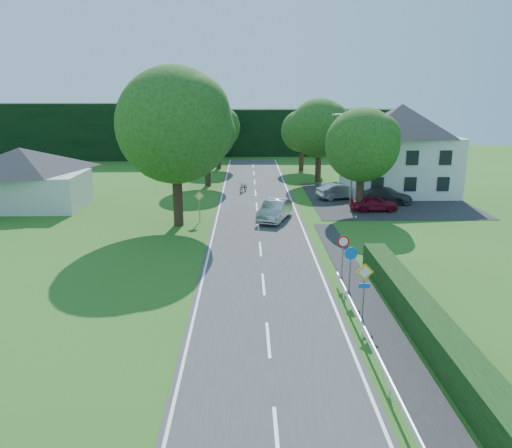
{
  "coord_description": "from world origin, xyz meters",
  "views": [
    {
      "loc": [
        -0.83,
        -12.4,
        9.89
      ],
      "look_at": [
        -0.31,
        16.38,
        2.12
      ],
      "focal_mm": 35.0,
      "sensor_mm": 36.0,
      "label": 1
    }
  ],
  "objects_px": {
    "parked_car_grey": "(386,195)",
    "parasol": "(362,184)",
    "streetlight": "(351,156)",
    "motorcycle": "(243,187)",
    "parked_car_red": "(374,203)",
    "parked_car_silver_a": "(341,191)",
    "parked_car_silver_b": "(421,189)",
    "moving_car": "(275,210)"
  },
  "relations": [
    {
      "from": "parked_car_red",
      "to": "parked_car_silver_a",
      "type": "height_order",
      "value": "parked_car_silver_a"
    },
    {
      "from": "moving_car",
      "to": "parked_car_silver_a",
      "type": "relative_size",
      "value": 1.08
    },
    {
      "from": "parked_car_red",
      "to": "parasol",
      "type": "height_order",
      "value": "parasol"
    },
    {
      "from": "moving_car",
      "to": "parked_car_silver_a",
      "type": "height_order",
      "value": "moving_car"
    },
    {
      "from": "parked_car_red",
      "to": "parked_car_grey",
      "type": "xyz_separation_m",
      "value": [
        1.93,
        3.29,
        0.01
      ]
    },
    {
      "from": "parked_car_silver_b",
      "to": "parked_car_red",
      "type": "bearing_deg",
      "value": 115.59
    },
    {
      "from": "motorcycle",
      "to": "parked_car_silver_a",
      "type": "bearing_deg",
      "value": -0.93
    },
    {
      "from": "motorcycle",
      "to": "streetlight",
      "type": "bearing_deg",
      "value": -15.61
    },
    {
      "from": "parked_car_grey",
      "to": "parasol",
      "type": "bearing_deg",
      "value": 52.32
    },
    {
      "from": "moving_car",
      "to": "parked_car_silver_b",
      "type": "xyz_separation_m",
      "value": [
        14.41,
        8.72,
        -0.07
      ]
    },
    {
      "from": "moving_car",
      "to": "parked_car_grey",
      "type": "relative_size",
      "value": 1.05
    },
    {
      "from": "parked_car_grey",
      "to": "parasol",
      "type": "relative_size",
      "value": 1.95
    },
    {
      "from": "streetlight",
      "to": "parked_car_red",
      "type": "distance_m",
      "value": 4.51
    },
    {
      "from": "parked_car_red",
      "to": "parasol",
      "type": "distance_m",
      "value": 6.8
    },
    {
      "from": "moving_car",
      "to": "parked_car_red",
      "type": "xyz_separation_m",
      "value": [
        8.5,
        2.94,
        -0.13
      ]
    },
    {
      "from": "parked_car_grey",
      "to": "parasol",
      "type": "height_order",
      "value": "parasol"
    },
    {
      "from": "streetlight",
      "to": "parasol",
      "type": "relative_size",
      "value": 3.37
    },
    {
      "from": "parked_car_red",
      "to": "parked_car_silver_a",
      "type": "distance_m",
      "value": 5.22
    },
    {
      "from": "parked_car_grey",
      "to": "parked_car_silver_b",
      "type": "relative_size",
      "value": 0.89
    },
    {
      "from": "streetlight",
      "to": "parked_car_grey",
      "type": "relative_size",
      "value": 1.73
    },
    {
      "from": "parked_car_red",
      "to": "parasol",
      "type": "relative_size",
      "value": 1.64
    },
    {
      "from": "parked_car_red",
      "to": "motorcycle",
      "type": "bearing_deg",
      "value": 50.5
    },
    {
      "from": "moving_car",
      "to": "parasol",
      "type": "relative_size",
      "value": 2.04
    },
    {
      "from": "parked_car_silver_a",
      "to": "parked_car_silver_b",
      "type": "xyz_separation_m",
      "value": [
        7.82,
        0.92,
        -0.01
      ]
    },
    {
      "from": "parked_car_silver_b",
      "to": "streetlight",
      "type": "bearing_deg",
      "value": 98.8
    },
    {
      "from": "moving_car",
      "to": "parasol",
      "type": "xyz_separation_m",
      "value": [
        9.0,
        9.72,
        0.27
      ]
    },
    {
      "from": "streetlight",
      "to": "motorcycle",
      "type": "distance_m",
      "value": 11.9
    },
    {
      "from": "moving_car",
      "to": "parasol",
      "type": "distance_m",
      "value": 13.25
    },
    {
      "from": "moving_car",
      "to": "streetlight",
      "type": "bearing_deg",
      "value": 53.37
    },
    {
      "from": "streetlight",
      "to": "parked_car_grey",
      "type": "height_order",
      "value": "streetlight"
    },
    {
      "from": "parked_car_silver_b",
      "to": "parasol",
      "type": "height_order",
      "value": "parasol"
    },
    {
      "from": "streetlight",
      "to": "parasol",
      "type": "height_order",
      "value": "streetlight"
    },
    {
      "from": "streetlight",
      "to": "parasol",
      "type": "xyz_separation_m",
      "value": [
        2.25,
        5.0,
        -3.36
      ]
    },
    {
      "from": "parked_car_silver_a",
      "to": "parked_car_grey",
      "type": "relative_size",
      "value": 0.97
    },
    {
      "from": "motorcycle",
      "to": "parasol",
      "type": "distance_m",
      "value": 11.61
    },
    {
      "from": "motorcycle",
      "to": "parasol",
      "type": "xyz_separation_m",
      "value": [
        11.52,
        -1.36,
        0.56
      ]
    },
    {
      "from": "streetlight",
      "to": "parked_car_silver_b",
      "type": "xyz_separation_m",
      "value": [
        7.66,
        4.0,
        -3.7
      ]
    },
    {
      "from": "motorcycle",
      "to": "parked_car_red",
      "type": "xyz_separation_m",
      "value": [
        11.02,
        -8.13,
        0.15
      ]
    },
    {
      "from": "streetlight",
      "to": "parasol",
      "type": "distance_m",
      "value": 6.43
    },
    {
      "from": "parked_car_silver_a",
      "to": "parasol",
      "type": "distance_m",
      "value": 3.09
    },
    {
      "from": "streetlight",
      "to": "parked_car_silver_b",
      "type": "distance_m",
      "value": 9.4
    },
    {
      "from": "parked_car_red",
      "to": "parked_car_grey",
      "type": "height_order",
      "value": "parked_car_grey"
    }
  ]
}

